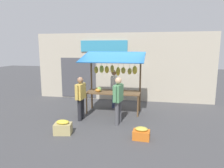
# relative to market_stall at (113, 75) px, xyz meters

# --- Properties ---
(ground_plane) EXTENTS (40.00, 40.00, 0.00)m
(ground_plane) POSITION_rel_market_stall_xyz_m (-0.01, 0.07, -1.56)
(ground_plane) COLOR #424244
(street_backdrop) EXTENTS (9.00, 0.30, 3.40)m
(street_backdrop) POSITION_rel_market_stall_xyz_m (0.04, -2.13, 0.14)
(street_backdrop) COLOR #B2A893
(street_backdrop) RESTS_ON ground
(market_stall) EXTENTS (2.50, 1.46, 2.50)m
(market_stall) POSITION_rel_market_stall_xyz_m (0.00, 0.00, 0.00)
(market_stall) COLOR brown
(market_stall) RESTS_ON ground
(vendor_with_sunhat) EXTENTS (0.44, 0.71, 1.69)m
(vendor_with_sunhat) POSITION_rel_market_stall_xyz_m (0.11, -0.68, -0.56)
(vendor_with_sunhat) COLOR navy
(vendor_with_sunhat) RESTS_ON ground
(shopper_with_ponytail) EXTENTS (0.30, 0.70, 1.66)m
(shopper_with_ponytail) POSITION_rel_market_stall_xyz_m (-0.43, 1.35, -0.59)
(shopper_with_ponytail) COLOR #4C4C51
(shopper_with_ponytail) RESTS_ON ground
(shopper_in_striped_shirt) EXTENTS (0.26, 0.69, 1.61)m
(shopper_in_striped_shirt) POSITION_rel_market_stall_xyz_m (1.00, 1.19, -0.63)
(shopper_in_striped_shirt) COLOR #232328
(shopper_in_striped_shirt) RESTS_ON ground
(produce_crate_near) EXTENTS (0.59, 0.47, 0.45)m
(produce_crate_near) POSITION_rel_market_stall_xyz_m (1.11, 2.53, -1.35)
(produce_crate_near) COLOR tan
(produce_crate_near) RESTS_ON ground
(produce_crate_side) EXTENTS (0.51, 0.37, 0.38)m
(produce_crate_side) POSITION_rel_market_stall_xyz_m (-1.31, 2.43, -1.39)
(produce_crate_side) COLOR #D1661E
(produce_crate_side) RESTS_ON ground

